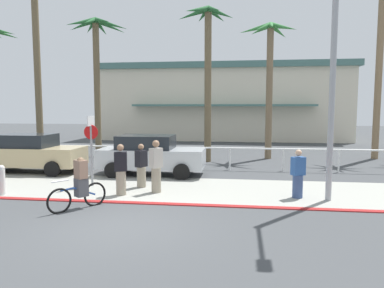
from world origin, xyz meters
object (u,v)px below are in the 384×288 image
Objects in this scene: palm_tree_6 at (381,23)px; palm_tree_4 at (207,52)px; cyclist_blue_0 at (80,185)px; car_tan_1 at (31,153)px; palm_tree_3 at (97,52)px; bollard_0 at (2,180)px; car_silver_2 at (151,155)px; palm_tree_2 at (35,28)px; pedestrian_3 at (121,172)px; palm_tree_5 at (270,57)px; pedestrian_2 at (141,168)px; streetlight_curb at (335,59)px; stop_sign_bike_lane at (91,141)px; pedestrian_1 at (298,176)px; pedestrian_0 at (156,168)px.

palm_tree_4 is at bearing -165.43° from palm_tree_6.
palm_tree_6 reaches higher than cyclist_blue_0.
palm_tree_4 reaches higher than car_tan_1.
palm_tree_3 is at bearing 169.14° from palm_tree_4.
palm_tree_4 is at bearing -10.86° from palm_tree_3.
bollard_0 is 5.74m from car_silver_2.
palm_tree_2 is 5.94× the size of pedestrian_3.
palm_tree_6 reaches higher than car_tan_1.
palm_tree_3 is 1.06× the size of palm_tree_5.
pedestrian_2 reaches higher than bollard_0.
streetlight_curb is 0.95× the size of palm_tree_3.
palm_tree_3 is 0.99× the size of palm_tree_4.
stop_sign_bike_lane reaches higher than cyclist_blue_0.
pedestrian_3 is at bearing -64.38° from palm_tree_3.
palm_tree_3 is 15.64m from palm_tree_6.
bollard_0 is 4.55m from pedestrian_2.
palm_tree_3 is 11.27m from pedestrian_3.
pedestrian_2 is at bearing -140.59° from palm_tree_6.
palm_tree_3 reaches higher than pedestrian_2.
palm_tree_4 is at bearing 75.07° from pedestrian_3.
pedestrian_3 is at bearing 179.55° from streetlight_curb.
palm_tree_6 is at bearing 14.57° from palm_tree_4.
palm_tree_2 is 16.05m from pedestrian_1.
pedestrian_1 is (10.96, -3.19, -0.16)m from car_tan_1.
streetlight_curb is 12.85m from car_tan_1.
cyclist_blue_0 is (-0.73, -5.32, -0.18)m from car_silver_2.
streetlight_curb is 4.82× the size of pedestrian_1.
streetlight_curb is 0.94× the size of palm_tree_4.
pedestrian_2 is (1.84, 0.02, -0.95)m from stop_sign_bike_lane.
pedestrian_3 is (3.86, 0.50, 0.26)m from bollard_0.
palm_tree_2 is at bearing 125.18° from cyclist_blue_0.
palm_tree_2 is at bearing -178.85° from palm_tree_4.
palm_tree_5 is 4.41× the size of pedestrian_3.
cyclist_blue_0 is at bearing -128.13° from pedestrian_0.
palm_tree_6 reaches higher than pedestrian_3.
car_silver_2 is 2.93× the size of cyclist_blue_0.
stop_sign_bike_lane is at bearing -31.96° from car_tan_1.
car_silver_2 reaches higher than cyclist_blue_0.
streetlight_curb is (8.04, -1.26, 2.60)m from stop_sign_bike_lane.
palm_tree_4 is 5.33× the size of cyclist_blue_0.
stop_sign_bike_lane is at bearing -179.50° from pedestrian_2.
palm_tree_2 reaches higher than bollard_0.
pedestrian_2 is (-10.87, -8.93, -6.64)m from palm_tree_6.
palm_tree_6 is at bearing 44.90° from cyclist_blue_0.
palm_tree_4 is 4.48× the size of pedestrian_0.
car_silver_2 is 2.61× the size of pedestrian_3.
palm_tree_4 is at bearing 29.66° from car_tan_1.
palm_tree_4 reaches higher than pedestrian_0.
palm_tree_3 is at bearing 122.31° from pedestrian_0.
palm_tree_3 reaches higher than streetlight_curb.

